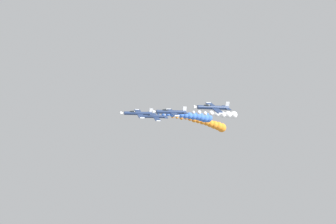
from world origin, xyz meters
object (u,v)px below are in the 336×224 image
at_px(airplane_left_inner, 171,112).
at_px(airplane_left_outer, 213,107).
at_px(airplane_lead, 138,113).
at_px(airplane_right_inner, 154,116).

relative_size(airplane_left_inner, airplane_left_outer, 1.00).
distance_m(airplane_left_inner, airplane_left_outer, 13.65).
relative_size(airplane_lead, airplane_right_inner, 1.00).
bearing_deg(airplane_right_inner, airplane_lead, 141.90).
xyz_separation_m(airplane_lead, airplane_left_outer, (-20.41, -16.83, 0.42)).
bearing_deg(airplane_left_outer, airplane_left_inner, 40.56).
bearing_deg(airplane_left_inner, airplane_right_inner, 1.05).
xyz_separation_m(airplane_right_inner, airplane_left_outer, (-30.10, -9.23, 0.61)).
distance_m(airplane_lead, airplane_right_inner, 12.32).
xyz_separation_m(airplane_lead, airplane_right_inner, (9.69, -7.60, -0.20)).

